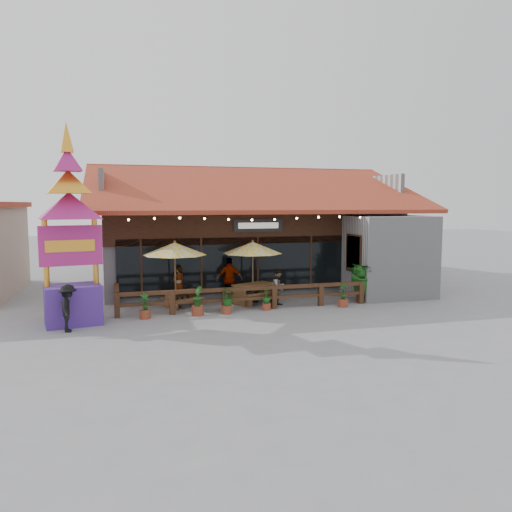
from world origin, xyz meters
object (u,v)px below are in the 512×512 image
object	(u,v)px
picnic_table_right	(253,290)
pedestrian	(68,308)
picnic_table_left	(182,296)
tropical_plant	(363,275)
umbrella_left	(175,249)
umbrella_right	(253,248)
thai_sign_tower	(69,211)

from	to	relation	value
picnic_table_right	pedestrian	xyz separation A→B (m)	(-7.02, -2.90, 0.22)
picnic_table_left	tropical_plant	world-z (taller)	tropical_plant
picnic_table_left	picnic_table_right	size ratio (longest dim) A/B	0.80
umbrella_left	picnic_table_right	distance (m)	3.72
umbrella_left	umbrella_right	bearing A→B (deg)	4.01
umbrella_left	picnic_table_right	size ratio (longest dim) A/B	1.41
tropical_plant	thai_sign_tower	bearing A→B (deg)	-175.47
picnic_table_right	thai_sign_tower	distance (m)	7.94
umbrella_left	picnic_table_left	world-z (taller)	umbrella_left
picnic_table_right	thai_sign_tower	bearing A→B (deg)	-165.28
thai_sign_tower	umbrella_right	bearing A→B (deg)	15.56
umbrella_left	thai_sign_tower	size ratio (longest dim) A/B	0.41
picnic_table_left	umbrella_left	bearing A→B (deg)	-151.52
tropical_plant	picnic_table_right	bearing A→B (deg)	168.64
umbrella_right	thai_sign_tower	distance (m)	7.40
thai_sign_tower	tropical_plant	distance (m)	11.88
picnic_table_right	tropical_plant	size ratio (longest dim) A/B	1.10
umbrella_right	thai_sign_tower	bearing A→B (deg)	-164.44
umbrella_left	tropical_plant	distance (m)	7.94
picnic_table_left	picnic_table_right	bearing A→B (deg)	-0.76
umbrella_right	pedestrian	size ratio (longest dim) A/B	2.07
umbrella_right	tropical_plant	size ratio (longest dim) A/B	1.63
umbrella_right	pedestrian	world-z (taller)	umbrella_right
pedestrian	thai_sign_tower	bearing A→B (deg)	-2.88
pedestrian	picnic_table_left	bearing A→B (deg)	-53.69
picnic_table_left	thai_sign_tower	bearing A→B (deg)	-154.98
umbrella_left	picnic_table_left	xyz separation A→B (m)	(0.29, 0.16, -1.92)
picnic_table_right	umbrella_right	bearing A→B (deg)	89.24
tropical_plant	picnic_table_left	bearing A→B (deg)	172.76
umbrella_left	pedestrian	size ratio (longest dim) A/B	1.96
picnic_table_left	tropical_plant	bearing A→B (deg)	-7.24
thai_sign_tower	tropical_plant	size ratio (longest dim) A/B	3.75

